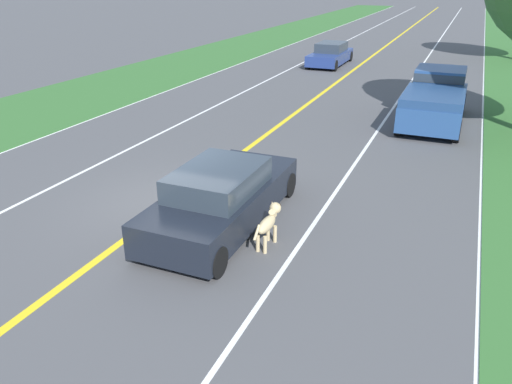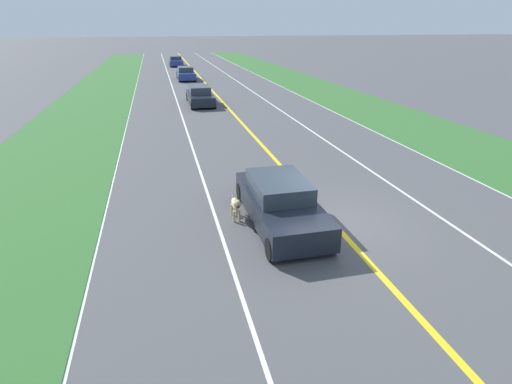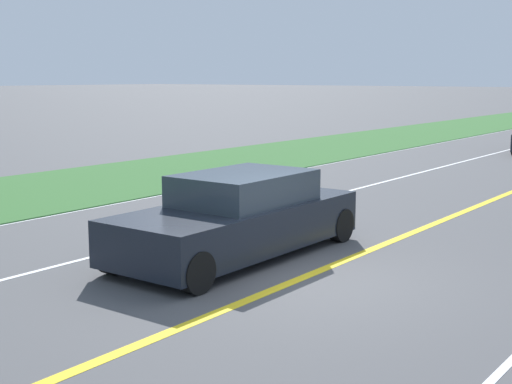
# 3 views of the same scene
# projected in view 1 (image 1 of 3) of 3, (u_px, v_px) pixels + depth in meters

# --- Properties ---
(ground_plane) EXTENTS (400.00, 400.00, 0.00)m
(ground_plane) POSITION_uv_depth(u_px,v_px,m) (174.00, 203.00, 12.27)
(ground_plane) COLOR #4C4C4F
(centre_divider_line) EXTENTS (0.18, 160.00, 0.01)m
(centre_divider_line) POSITION_uv_depth(u_px,v_px,m) (174.00, 203.00, 12.27)
(centre_divider_line) COLOR yellow
(centre_divider_line) RESTS_ON ground
(lane_edge_line_right) EXTENTS (0.14, 160.00, 0.01)m
(lane_edge_line_right) POSITION_uv_depth(u_px,v_px,m) (481.00, 262.00, 9.77)
(lane_edge_line_right) COLOR white
(lane_edge_line_right) RESTS_ON ground
(lane_dash_same_dir) EXTENTS (0.10, 160.00, 0.01)m
(lane_dash_same_dir) POSITION_uv_depth(u_px,v_px,m) (310.00, 229.00, 11.02)
(lane_dash_same_dir) COLOR white
(lane_dash_same_dir) RESTS_ON ground
(lane_dash_oncoming) EXTENTS (0.10, 160.00, 0.01)m
(lane_dash_oncoming) POSITION_uv_depth(u_px,v_px,m) (63.00, 182.00, 13.51)
(lane_dash_oncoming) COLOR white
(lane_dash_oncoming) RESTS_ON ground
(ego_car) EXTENTS (1.89, 4.75, 1.40)m
(ego_car) POSITION_uv_depth(u_px,v_px,m) (222.00, 197.00, 11.02)
(ego_car) COLOR black
(ego_car) RESTS_ON ground
(dog) EXTENTS (0.28, 1.27, 0.84)m
(dog) POSITION_uv_depth(u_px,v_px,m) (269.00, 222.00, 10.22)
(dog) COLOR #D1B784
(dog) RESTS_ON ground
(pickup_truck) EXTENTS (2.11, 5.23, 1.80)m
(pickup_truck) POSITION_uv_depth(u_px,v_px,m) (436.00, 98.00, 18.61)
(pickup_truck) COLOR #284C84
(pickup_truck) RESTS_ON ground
(oncoming_car) EXTENTS (1.82, 4.57, 1.31)m
(oncoming_car) POSITION_uv_depth(u_px,v_px,m) (330.00, 55.00, 30.21)
(oncoming_car) COLOR navy
(oncoming_car) RESTS_ON ground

